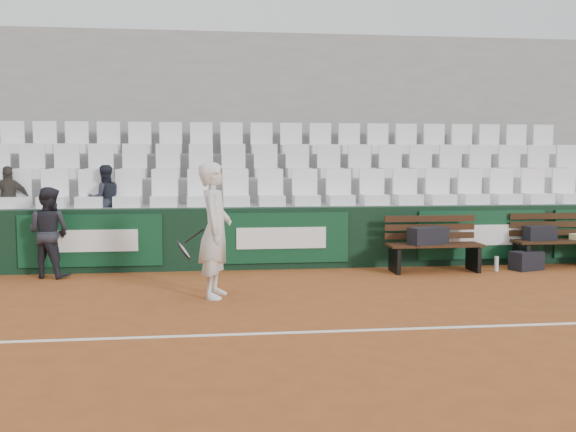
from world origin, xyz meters
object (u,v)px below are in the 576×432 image
Objects in this scene: bench_left at (434,258)px; sports_bag_ground at (526,261)px; spectator_b at (8,173)px; ball_kid at (49,232)px; water_bottle_near at (394,264)px; tennis_player at (215,230)px; bench_right at (558,253)px; water_bottle_far at (496,264)px; sports_bag_left at (428,236)px; sports_bag_right at (540,233)px; spectator_c at (104,172)px.

bench_left is 1.54m from sports_bag_ground.
ball_kid is at bearing 114.89° from spectator_b.
water_bottle_near is 0.14× the size of tennis_player.
ball_kid is 1.53m from spectator_b.
bench_right is 6.20× the size of water_bottle_far.
sports_bag_ground is (-0.67, -0.22, -0.07)m from bench_right.
water_bottle_near is at bearing 169.63° from bench_left.
sports_bag_left is at bearing -174.33° from bench_right.
water_bottle_near is 0.17× the size of ball_kid.
sports_bag_right is 2.57m from water_bottle_near.
spectator_b reaches higher than bench_left.
sports_bag_ground is 2.17m from water_bottle_near.
spectator_c is at bearing 170.16° from sports_bag_ground.
tennis_player is (-5.02, -1.47, 0.72)m from sports_bag_ground.
sports_bag_left reaches higher than water_bottle_near.
bench_right is 7.67m from spectator_c.
tennis_player reaches higher than ball_kid.
sports_bag_left is 1.24× the size of sports_bag_right.
tennis_player is (-5.38, -1.73, 0.31)m from sports_bag_right.
spectator_b reaches higher than tennis_player.
spectator_c reaches higher than bench_right.
tennis_player is (-5.69, -1.69, 0.65)m from bench_right.
ball_kid is at bearing 177.39° from water_bottle_far.
bench_left is 6.32× the size of water_bottle_near.
water_bottle_far is 0.14× the size of tennis_player.
water_bottle_far is 0.21× the size of spectator_b.
water_bottle_far is (-0.90, -0.33, -0.45)m from sports_bag_right.
water_bottle_near is at bearing 29.43° from tennis_player.
spectator_b is (-6.17, 1.05, 1.45)m from water_bottle_near.
tennis_player is at bearing 103.67° from spectator_c.
bench_right is 5.97m from tennis_player.
sports_bag_right is 1.01× the size of sports_bag_ground.
sports_bag_right is at bearing 152.25° from spectator_c.
bench_right is 1.09× the size of ball_kid.
sports_bag_left reaches higher than bench_left.
spectator_c is (-5.16, 1.20, 0.99)m from sports_bag_left.
tennis_player is (-3.48, -1.49, 0.65)m from bench_left.
spectator_b is (-8.70, 0.92, 1.00)m from sports_bag_right.
sports_bag_right is 2.13× the size of water_bottle_near.
water_bottle_near is at bearing -177.18° from sports_bag_right.
spectator_b is at bearing 141.33° from tennis_player.
water_bottle_near is (-0.51, 0.15, -0.47)m from sports_bag_left.
water_bottle_far is 4.76m from tennis_player.
ball_kid reaches higher than bench_left.
sports_bag_ground is at bearing 7.23° from water_bottle_far.
sports_bag_ground is 0.43× the size of spectator_c.
bench_right is 8.19m from ball_kid.
water_bottle_far is at bearing -161.27° from ball_kid.
bench_right is 2.97× the size of sports_bag_right.
sports_bag_ground is at bearing -0.80° from bench_left.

